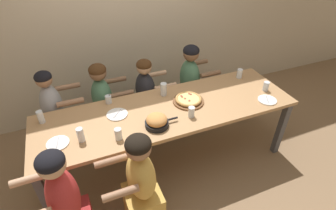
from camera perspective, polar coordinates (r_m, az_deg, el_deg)
The scene contains 21 objects.
ground_plane at distance 3.31m, azimuth -0.00°, elevation -11.96°, with size 18.00×18.00×0.00m, color #896B4C.
dining_table at distance 2.81m, azimuth -0.00°, elevation -2.06°, with size 2.76×0.84×0.80m.
pizza_board_main at distance 2.87m, azimuth 4.45°, elevation 1.15°, with size 0.34×0.34×0.05m.
skillet_bowl at distance 2.52m, azimuth -2.45°, elevation -3.54°, with size 0.33×0.23×0.13m.
empty_plate_a at distance 2.73m, azimuth -11.01°, elevation -2.01°, with size 0.22×0.22×0.02m.
empty_plate_b at distance 2.56m, azimuth -22.85°, elevation -7.66°, with size 0.20×0.20×0.02m.
empty_plate_c at distance 3.09m, azimuth 20.78°, elevation 1.03°, with size 0.20×0.20×0.02m.
cocktail_glass_blue at distance 2.91m, azimuth -12.82°, elevation 1.13°, with size 0.07×0.07×0.11m.
drinking_glass_a at distance 2.84m, azimuth -25.95°, elevation -2.46°, with size 0.06×0.06×0.13m.
drinking_glass_b at distance 2.48m, azimuth -18.46°, elevation -6.35°, with size 0.06×0.06×0.14m.
drinking_glass_c at distance 3.42m, azimuth 15.30°, elevation 6.54°, with size 0.07×0.07×0.11m.
drinking_glass_d at distance 2.65m, azimuth 5.11°, elevation -1.66°, with size 0.06×0.06×0.11m.
drinking_glass_e at distance 2.95m, azimuth -0.97°, elevation 3.28°, with size 0.07×0.07×0.15m.
drinking_glass_f at distance 3.25m, azimuth 20.53°, elevation 3.76°, with size 0.07×0.07×0.11m.
drinking_glass_g at distance 2.43m, azimuth -10.74°, elevation -6.36°, with size 0.07×0.07×0.12m.
diner_near_left at distance 2.39m, azimuth -20.91°, elevation -20.58°, with size 0.51×0.40×1.18m.
diner_near_midleft at distance 2.42m, azimuth -5.76°, elevation -17.47°, with size 0.51×0.40×1.12m.
diner_far_center at distance 3.43m, azimuth -4.72°, elevation 0.87°, with size 0.51×0.40×1.09m.
diner_far_midleft at distance 3.33m, azimuth -13.66°, elevation -0.80°, with size 0.51×0.40×1.13m.
diner_far_midright at distance 3.60m, azimuth 4.68°, elevation 3.65°, with size 0.51×0.40×1.17m.
diner_far_left at distance 3.33m, azimuth -23.05°, elevation -2.90°, with size 0.51×0.40×1.15m.
Camera 1 is at (-0.84, -2.05, 2.45)m, focal length 28.00 mm.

